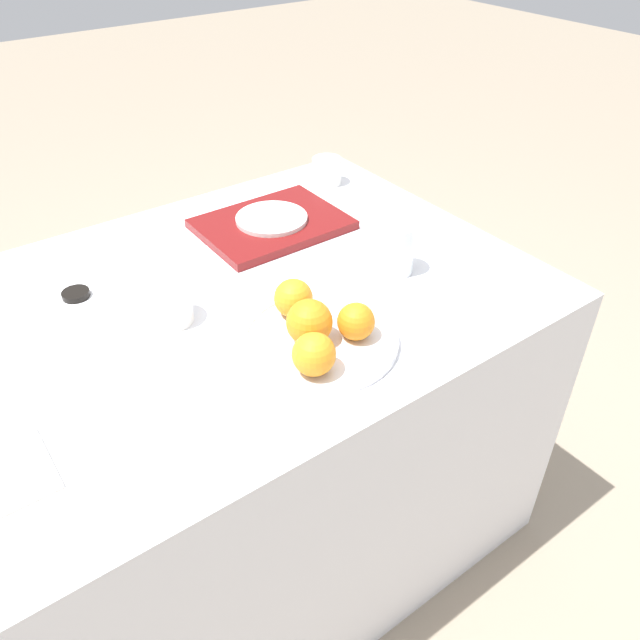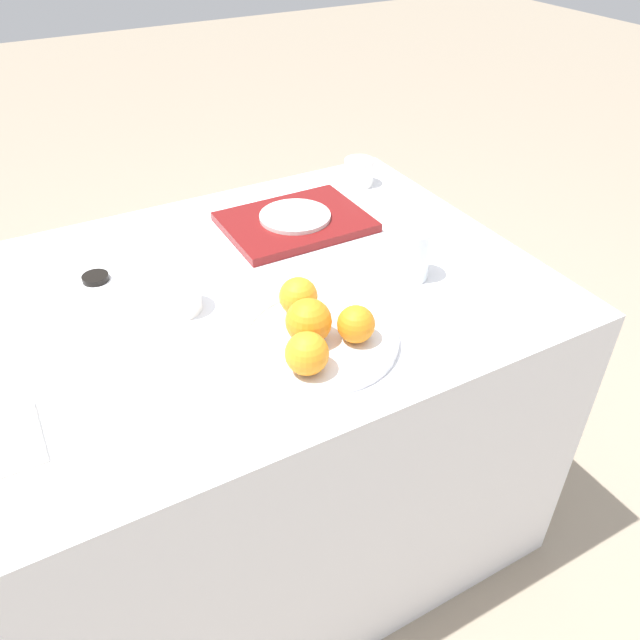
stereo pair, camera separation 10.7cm
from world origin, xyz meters
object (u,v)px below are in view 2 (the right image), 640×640
Objects in this scene: orange_2 at (356,324)px; napkin at (0,443)px; fruit_platter at (320,338)px; orange_3 at (307,353)px; water_glass at (412,254)px; cup_1 at (178,296)px; serving_tray at (295,222)px; soy_dish at (95,278)px; cup_0 at (359,172)px; side_plate at (295,216)px; orange_1 at (298,296)px; orange_0 at (309,321)px.

napkin is (-0.58, 0.05, -0.04)m from orange_2.
orange_3 is at bearing -132.18° from fruit_platter.
cup_1 is (-0.45, 0.12, -0.02)m from water_glass.
serving_tray is (0.16, 0.41, 0.00)m from fruit_platter.
soy_dish is (-0.57, 0.29, -0.05)m from water_glass.
water_glass reaches higher than cup_1.
cup_0 reaches higher than napkin.
orange_2 is 1.25× the size of soy_dish.
side_plate is at bearing 1.30° from soy_dish.
cup_0 is 1.06m from napkin.
fruit_platter is 0.67m from cup_0.
cup_1 is at bearing 130.43° from fruit_platter.
cup_1 reaches higher than soy_dish.
serving_tray is 0.79m from napkin.
side_plate reaches higher than soy_dish.
serving_tray reaches higher than napkin.
orange_1 is at bearing 89.38° from fruit_platter.
orange_2 is at bearing -50.78° from soy_dish.
orange_1 is at bearing -45.93° from soy_dish.
side_plate is 0.28m from cup_0.
side_plate is (0.16, 0.32, -0.02)m from orange_1.
cup_0 is (0.47, 0.60, -0.02)m from orange_3.
serving_tray is at bearing 64.06° from orange_1.
water_glass reaches higher than napkin.
cup_1 reaches higher than side_plate.
water_glass is at bearing 3.74° from orange_1.
napkin is at bearing 169.76° from orange_3.
water_glass is 0.64× the size of side_plate.
orange_3 is 0.69× the size of water_glass.
napkin is at bearing 174.86° from orange_2.
fruit_platter is 3.65× the size of cup_0.
fruit_platter is 0.05m from orange_0.
cup_0 is (0.41, 0.45, -0.02)m from orange_1.
napkin is (-0.68, -0.39, -0.02)m from side_plate.
orange_2 is 0.67m from cup_0.
orange_3 reaches higher than soy_dish.
orange_0 is 0.08m from orange_2.
cup_1 is at bearing 144.37° from orange_1.
fruit_platter is 0.28m from cup_1.
side_plate is at bearing 109.43° from water_glass.
cup_1 is 0.22m from soy_dish.
orange_0 reaches higher than fruit_platter.
fruit_platter is 0.09m from orange_1.
orange_3 is (-0.06, -0.15, 0.00)m from orange_1.
water_glass is 1.99× the size of soy_dish.
side_plate is 2.15× the size of cup_0.
fruit_platter is at bearing -111.25° from serving_tray.
water_glass is 0.78× the size of napkin.
cup_0 is (0.25, 0.12, 0.02)m from serving_tray.
serving_tray is 0.02m from side_plate.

